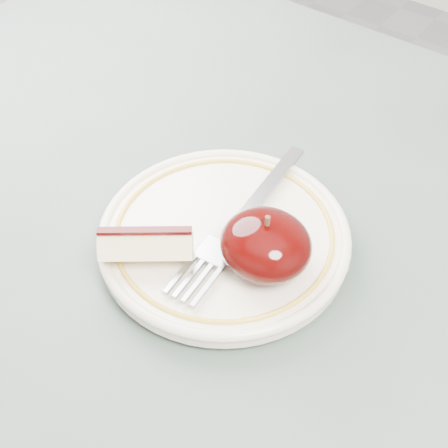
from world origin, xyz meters
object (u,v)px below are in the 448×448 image
Objects in this scene: apple_half at (266,245)px; plate at (224,236)px; fork at (241,221)px; table at (156,338)px.

plate is at bearing 171.18° from apple_half.
fork is (0.01, 0.02, 0.01)m from plate.
table is 0.14m from fork.
fork is at bearing 68.14° from plate.
apple_half reaches higher than plate.
fork reaches higher than table.
table is at bearing -143.09° from apple_half.
fork is (0.04, 0.08, 0.11)m from table.
plate reaches higher than table.
apple_half is at bearing -8.82° from plate.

